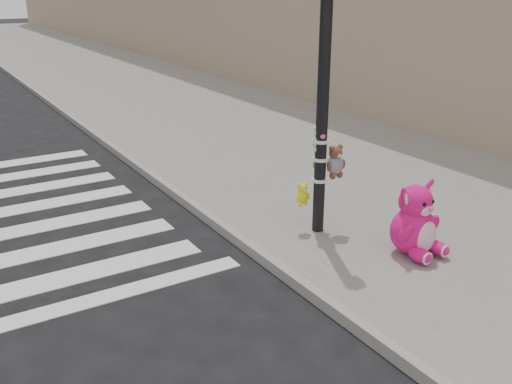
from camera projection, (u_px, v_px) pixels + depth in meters
ground at (214, 368)px, 5.41m from camera, size 120.00×120.00×0.00m
sidewalk_near at (207, 111)px, 15.83m from camera, size 7.00×80.00×0.14m
curb_edge at (83, 127)px, 14.14m from camera, size 0.12×80.00×0.15m
signal_pole at (324, 115)px, 7.52m from camera, size 0.70×0.48×4.00m
pink_bunny at (415, 225)px, 7.25m from camera, size 0.70×0.76×0.98m
red_teddy at (406, 233)px, 7.71m from camera, size 0.16×0.12×0.21m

